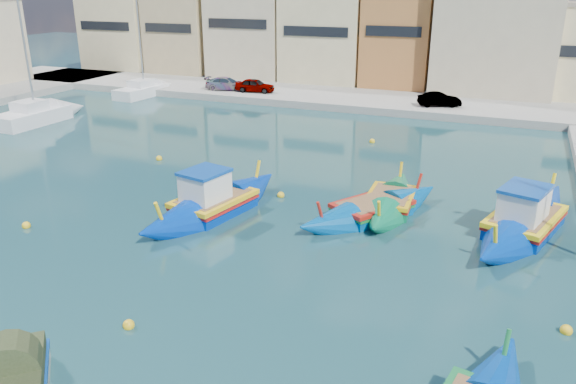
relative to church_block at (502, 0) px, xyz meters
The scene contains 13 objects.
ground 42.08m from the church_block, 104.04° to the right, with size 160.00×160.00×0.00m, color #153B3F.
north_quay 15.16m from the church_block, 141.34° to the right, with size 80.00×8.00×0.60m, color gray.
north_townhouses 4.81m from the church_block, 169.17° to the right, with size 83.20×7.87×10.19m.
church_block is the anchor object (origin of this frame).
parked_cars 20.41m from the church_block, 150.15° to the right, with size 22.82×2.33×1.19m.
luzzu_turquoise_cabin 32.31m from the church_block, 83.62° to the right, with size 5.01×10.39×3.27m.
luzzu_blue_cabin 36.49m from the church_block, 105.51° to the right, with size 4.05×9.49×3.27m.
luzzu_cyan_mid 33.11m from the church_block, 95.00° to the right, with size 6.05×8.21×2.49m.
luzzu_green 31.87m from the church_block, 94.23° to the right, with size 2.33×7.83×2.44m.
tender_near 48.16m from the church_block, 99.81° to the right, with size 3.25×3.33×1.49m.
yacht_north 32.28m from the church_block, 159.56° to the right, with size 2.80×7.83×10.25m.
yacht_midnorth 38.77m from the church_block, 143.01° to the right, with size 2.57×8.21×11.60m.
mooring_buoys 35.32m from the church_block, 103.65° to the right, with size 21.71×23.65×0.36m.
Camera 1 is at (12.62, -14.70, 9.78)m, focal length 35.00 mm.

